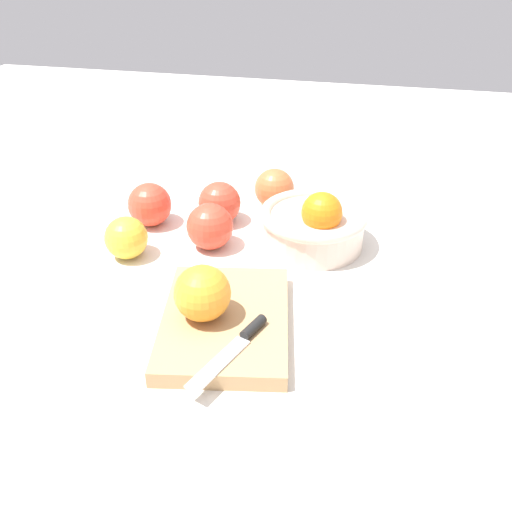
# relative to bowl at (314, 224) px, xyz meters

# --- Properties ---
(ground_plane) EXTENTS (2.40, 2.40, 0.00)m
(ground_plane) POSITION_rel_bowl_xyz_m (0.10, -0.12, -0.04)
(ground_plane) COLOR silver
(bowl) EXTENTS (0.19, 0.19, 0.11)m
(bowl) POSITION_rel_bowl_xyz_m (0.00, 0.00, 0.00)
(bowl) COLOR beige
(bowl) RESTS_ON ground_plane
(cutting_board) EXTENTS (0.27, 0.21, 0.02)m
(cutting_board) POSITION_rel_bowl_xyz_m (0.26, -0.09, -0.03)
(cutting_board) COLOR tan
(cutting_board) RESTS_ON ground_plane
(orange_on_board) EXTENTS (0.08, 0.08, 0.08)m
(orange_on_board) POSITION_rel_bowl_xyz_m (0.27, -0.11, 0.02)
(orange_on_board) COLOR orange
(orange_on_board) RESTS_ON cutting_board
(knife) EXTENTS (0.15, 0.07, 0.01)m
(knife) POSITION_rel_bowl_xyz_m (0.31, -0.05, -0.01)
(knife) COLOR silver
(knife) RESTS_ON cutting_board
(apple_mid_left) EXTENTS (0.08, 0.08, 0.08)m
(apple_mid_left) POSITION_rel_bowl_xyz_m (-0.14, -0.10, -0.00)
(apple_mid_left) COLOR #CC6638
(apple_mid_left) RESTS_ON ground_plane
(apple_front_left) EXTENTS (0.08, 0.08, 0.08)m
(apple_front_left) POSITION_rel_bowl_xyz_m (0.04, -0.17, -0.00)
(apple_front_left) COLOR #D6422D
(apple_front_left) RESTS_ON ground_plane
(apple_front_left_2) EXTENTS (0.08, 0.08, 0.08)m
(apple_front_left_2) POSITION_rel_bowl_xyz_m (-0.02, -0.31, -0.00)
(apple_front_left_2) COLOR #D6422D
(apple_front_left_2) RESTS_ON ground_plane
(apple_front_center) EXTENTS (0.07, 0.07, 0.07)m
(apple_front_center) POSITION_rel_bowl_xyz_m (0.11, -0.30, -0.01)
(apple_front_center) COLOR gold
(apple_front_center) RESTS_ON ground_plane
(apple_front_left_3) EXTENTS (0.08, 0.08, 0.08)m
(apple_front_left_3) POSITION_rel_bowl_xyz_m (-0.05, -0.18, -0.00)
(apple_front_left_3) COLOR #D6422D
(apple_front_left_3) RESTS_ON ground_plane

